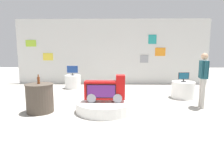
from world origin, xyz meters
name	(u,v)px	position (x,y,z in m)	size (l,w,h in m)	color
ground_plane	(108,109)	(0.00, 0.00, 0.00)	(30.00, 30.00, 0.00)	#B2ADA3
back_wall_display	(112,52)	(0.00, 4.63, 1.68)	(10.01, 0.13, 3.37)	silver
main_display_pedestal	(105,106)	(-0.09, -0.20, 0.15)	(1.67, 1.67, 0.30)	white
novelty_firetruck_tv	(106,91)	(-0.07, -0.21, 0.61)	(1.15, 0.39, 0.77)	gray
display_pedestal_left_rear	(73,82)	(-1.82, 3.32, 0.31)	(0.74, 0.74, 0.62)	white
tv_on_left_rear	(72,70)	(-1.82, 3.31, 0.87)	(0.55, 0.20, 0.46)	black
display_pedestal_center_rear	(183,90)	(2.73, 1.51, 0.31)	(0.84, 0.84, 0.62)	white
tv_on_center_rear	(184,77)	(2.73, 1.50, 0.81)	(0.41, 0.18, 0.34)	black
side_table_round	(40,98)	(-1.95, -0.33, 0.42)	(0.78, 0.78, 0.82)	#4C4238
bottle_on_side_table	(38,80)	(-1.97, -0.31, 0.93)	(0.07, 0.07, 0.27)	brown
shopper_browsing_near_truck	(203,76)	(2.88, 0.23, 0.99)	(0.26, 0.55, 1.69)	#B2ADA3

